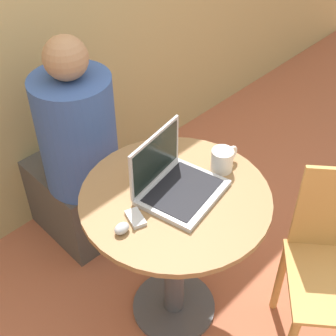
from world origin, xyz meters
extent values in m
plane|color=#B26042|center=(0.00, 0.00, 0.00)|extent=(12.00, 12.00, 0.00)
cylinder|color=#4C4C51|center=(0.00, 0.00, 0.01)|extent=(0.40, 0.40, 0.02)
cylinder|color=#4C4C51|center=(0.00, 0.00, 0.38)|extent=(0.09, 0.09, 0.71)
cylinder|color=olive|center=(0.00, 0.00, 0.75)|extent=(0.74, 0.74, 0.02)
cube|color=#B7B7BC|center=(0.02, -0.02, 0.77)|extent=(0.35, 0.31, 0.02)
cube|color=black|center=(0.02, -0.02, 0.78)|extent=(0.30, 0.25, 0.00)
cube|color=#B7B7BC|center=(0.00, 0.11, 0.88)|extent=(0.31, 0.06, 0.21)
cube|color=black|center=(0.00, 0.10, 0.88)|extent=(0.28, 0.05, 0.19)
cube|color=silver|center=(-0.19, 0.02, 0.77)|extent=(0.08, 0.10, 0.02)
ellipsoid|color=#B2B2B7|center=(-0.27, 0.01, 0.78)|extent=(0.06, 0.04, 0.04)
cylinder|color=white|center=(0.24, -0.03, 0.81)|extent=(0.09, 0.09, 0.10)
torus|color=white|center=(0.30, -0.03, 0.81)|extent=(0.07, 0.02, 0.07)
cylinder|color=tan|center=(0.34, -0.35, 0.23)|extent=(0.04, 0.04, 0.45)
cube|color=#4C4742|center=(0.02, 0.76, 0.22)|extent=(0.36, 0.52, 0.43)
cylinder|color=#38569E|center=(0.02, 0.64, 0.72)|extent=(0.36, 0.36, 0.58)
sphere|color=#A87A56|center=(0.02, 0.64, 1.10)|extent=(0.19, 0.19, 0.19)
camera|label=1|loc=(-0.95, -0.88, 2.00)|focal=50.00mm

